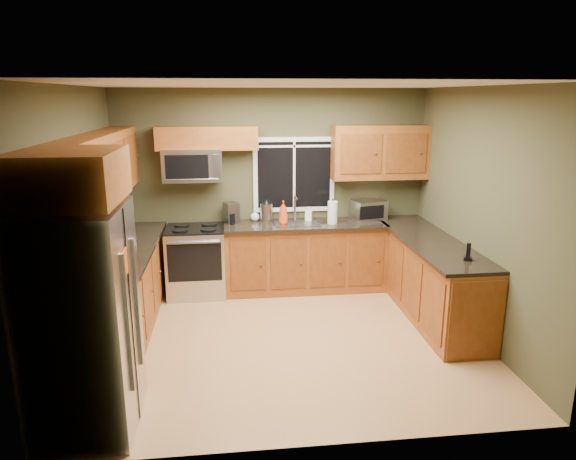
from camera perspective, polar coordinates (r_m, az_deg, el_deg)
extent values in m
plane|color=tan|center=(5.78, -0.09, -12.00)|extent=(4.20, 4.20, 0.00)
plane|color=white|center=(5.17, -0.11, 15.84)|extent=(4.20, 4.20, 0.00)
plane|color=#424128|center=(7.07, -1.76, 4.52)|extent=(4.20, 0.00, 4.20)
plane|color=#424128|center=(3.60, 3.17, -5.56)|extent=(4.20, 0.00, 4.20)
plane|color=#424128|center=(5.49, -22.43, 0.45)|extent=(0.00, 3.60, 3.60)
plane|color=#424128|center=(5.92, 20.53, 1.60)|extent=(0.00, 3.60, 3.60)
cube|color=white|center=(7.05, 0.68, 6.15)|extent=(1.12, 0.03, 1.02)
cube|color=black|center=(7.04, 0.69, 6.14)|extent=(1.00, 0.01, 0.90)
cube|color=white|center=(7.04, 0.69, 6.13)|extent=(0.03, 0.01, 0.90)
cube|color=white|center=(6.99, 0.70, 9.30)|extent=(1.00, 0.01, 0.03)
cube|color=brown|center=(6.12, -17.72, -6.56)|extent=(0.60, 2.65, 0.90)
cube|color=black|center=(5.97, -17.84, -2.35)|extent=(0.65, 2.65, 0.04)
cube|color=brown|center=(7.04, 1.88, -3.07)|extent=(2.17, 0.60, 0.90)
cube|color=black|center=(6.89, 1.94, 0.59)|extent=(2.17, 0.65, 0.04)
cube|color=brown|center=(6.52, 15.30, -5.06)|extent=(0.60, 2.50, 0.90)
cube|color=brown|center=(5.46, 20.20, -9.41)|extent=(0.56, 0.02, 0.82)
cube|color=black|center=(6.38, 15.38, -1.09)|extent=(0.65, 2.50, 0.04)
cube|color=brown|center=(5.81, -20.12, 6.52)|extent=(0.33, 2.65, 0.72)
cube|color=brown|center=(6.79, -8.97, 10.07)|extent=(1.30, 0.33, 0.30)
cube|color=brown|center=(7.10, 10.19, 8.51)|extent=(1.30, 0.33, 0.72)
cube|color=brown|center=(4.04, -23.25, 5.45)|extent=(0.72, 0.90, 0.38)
cube|color=#B7B7BC|center=(4.35, -21.74, -9.39)|extent=(0.72, 0.90, 1.80)
cube|color=slate|center=(4.06, -17.41, -9.93)|extent=(0.03, 0.04, 1.10)
cube|color=slate|center=(4.42, -16.48, -7.79)|extent=(0.03, 0.04, 1.10)
cube|color=black|center=(4.26, -16.94, -9.43)|extent=(0.01, 0.02, 1.78)
cube|color=#E84D15|center=(4.00, -17.64, -3.44)|extent=(0.01, 0.14, 0.20)
cube|color=#B7B7BC|center=(6.96, -10.13, -3.51)|extent=(0.76, 0.65, 0.90)
cube|color=black|center=(6.83, -10.30, 0.12)|extent=(0.76, 0.64, 0.03)
cube|color=black|center=(6.62, -10.33, -3.57)|extent=(0.68, 0.02, 0.50)
cylinder|color=slate|center=(6.52, -10.45, -1.37)|extent=(0.64, 0.04, 0.04)
cylinder|color=black|center=(6.71, -11.92, -0.02)|extent=(0.20, 0.20, 0.01)
cylinder|color=black|center=(6.68, -8.84, 0.07)|extent=(0.20, 0.20, 0.01)
cylinder|color=black|center=(6.98, -11.72, 0.56)|extent=(0.20, 0.20, 0.01)
cylinder|color=black|center=(6.95, -8.76, 0.65)|extent=(0.20, 0.20, 0.01)
cube|color=#B7B7BC|center=(6.81, -10.55, 7.13)|extent=(0.76, 0.38, 0.42)
cube|color=black|center=(6.62, -11.18, 6.89)|extent=(0.54, 0.01, 0.30)
cube|color=slate|center=(6.60, -7.96, 7.01)|extent=(0.10, 0.01, 0.30)
cylinder|color=slate|center=(6.63, -10.60, 5.53)|extent=(0.66, 0.02, 0.02)
cube|color=slate|center=(6.87, 0.98, 0.70)|extent=(0.60, 0.42, 0.02)
cylinder|color=#B7B7BC|center=(7.03, 0.78, 2.47)|extent=(0.03, 0.03, 0.34)
cylinder|color=#B7B7BC|center=(6.92, 0.87, 3.63)|extent=(0.03, 0.18, 0.03)
cube|color=#B7B7BC|center=(7.17, 8.95, 2.23)|extent=(0.49, 0.41, 0.27)
cube|color=black|center=(7.01, 9.31, 1.94)|extent=(0.36, 0.10, 0.18)
cube|color=slate|center=(6.92, -6.33, 1.92)|extent=(0.23, 0.25, 0.27)
cylinder|color=black|center=(6.86, -6.31, 1.26)|extent=(0.13, 0.13, 0.15)
cylinder|color=#B7B7BC|center=(6.97, -2.40, 1.95)|extent=(0.21, 0.21, 0.24)
cone|color=black|center=(6.94, -2.41, 3.11)|extent=(0.14, 0.14, 0.07)
cylinder|color=white|center=(6.86, 4.96, 1.95)|extent=(0.16, 0.16, 0.30)
cylinder|color=slate|center=(6.82, 4.99, 3.28)|extent=(0.03, 0.03, 0.04)
imported|color=#E84D15|center=(6.84, -0.53, 1.98)|extent=(0.13, 0.13, 0.31)
imported|color=white|center=(7.01, 2.29, 1.81)|extent=(0.11, 0.11, 0.19)
imported|color=white|center=(7.02, -3.70, 1.65)|extent=(0.15, 0.15, 0.15)
cube|color=black|center=(5.65, 19.34, -3.01)|extent=(0.11, 0.11, 0.04)
cube|color=black|center=(5.63, 19.42, -2.11)|extent=(0.05, 0.04, 0.15)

